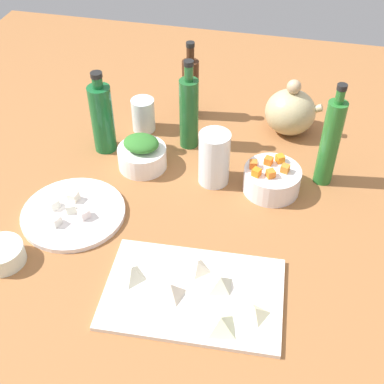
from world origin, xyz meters
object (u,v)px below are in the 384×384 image
plate_tofu (73,213)px  drinking_glass_1 (214,158)px  bowl_greens (142,157)px  bowl_carrots (272,180)px  bottle_0 (190,87)px  bottle_1 (330,142)px  bottle_2 (102,117)px  drinking_glass_0 (143,115)px  bowl_small_side (2,254)px  cutting_board (193,293)px  teapot (290,111)px  bottle_3 (189,112)px

plate_tofu → drinking_glass_1: (28.77, 19.20, 6.25)cm
bowl_greens → bowl_carrots: bearing=-3.1°
bowl_greens → bottle_0: (6.57, 25.44, 6.43)cm
bottle_0 → bottle_1: size_ratio=0.84×
bottle_2 → drinking_glass_0: (7.29, 10.70, -5.03)cm
bowl_small_side → bottle_2: bottle_2 is taller
bottle_0 → drinking_glass_0: bearing=-138.7°
drinking_glass_1 → bottle_0: bearing=114.0°
cutting_board → bottle_0: size_ratio=1.56×
drinking_glass_0 → plate_tofu: bearing=-99.1°
bowl_small_side → bottle_2: (7.32, 41.81, 7.56)cm
bowl_carrots → bowl_small_side: bowl_carrots is taller
bowl_small_side → bottle_1: size_ratio=0.35×
bowl_greens → drinking_glass_1: (18.56, -1.50, 4.10)cm
cutting_board → bottle_1: size_ratio=1.31×
bowl_carrots → bottle_0: bearing=133.8°
bottle_1 → teapot: bearing=117.7°
cutting_board → bottle_2: 53.86cm
cutting_board → bottle_1: bearing=60.4°
bottle_1 → bottle_2: bottle_1 is taller
bowl_greens → bottle_3: 16.71cm
teapot → bowl_carrots: bearing=-94.3°
bottle_0 → bottle_2: same height
bowl_greens → drinking_glass_1: drinking_glass_1 is taller
bowl_small_side → teapot: 80.77cm
cutting_board → plate_tofu: 35.29cm
plate_tofu → bottle_2: (-1.47, 25.79, 9.04)cm
cutting_board → bowl_carrots: 36.54cm
bottle_2 → drinking_glass_0: bottle_2 is taller
plate_tofu → drinking_glass_1: bearing=33.7°
bottle_3 → drinking_glass_0: bottle_3 is taller
bowl_greens → bottle_2: (-11.69, 5.09, 6.89)cm
bowl_carrots → drinking_glass_0: (-37.07, 17.57, 1.64)cm
bowl_small_side → drinking_glass_0: 54.56cm
drinking_glass_0 → cutting_board: bearing=-63.7°
teapot → bottle_3: (-25.23, -11.92, 3.86)cm
bowl_small_side → bottle_0: (25.57, 62.16, 7.10)cm
bowl_carrots → drinking_glass_1: size_ratio=0.99×
bowl_carrots → bottle_2: (-44.36, 6.87, 6.67)cm
bottle_0 → bowl_greens: bearing=-104.5°
plate_tofu → teapot: size_ratio=1.49×
drinking_glass_0 → bowl_greens: bearing=-74.4°
bottle_3 → drinking_glass_1: 16.39cm
teapot → bottle_2: (-46.28, -18.46, 3.24)cm
plate_tofu → drinking_glass_0: drinking_glass_0 is taller
bowl_carrots → bottle_1: 16.01cm
bowl_carrots → bottle_1: bottle_1 is taller
bottle_1 → drinking_glass_1: (-26.05, -5.97, -4.77)cm
bottle_2 → drinking_glass_1: bottle_2 is taller
bowl_carrots → drinking_glass_1: 14.64cm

